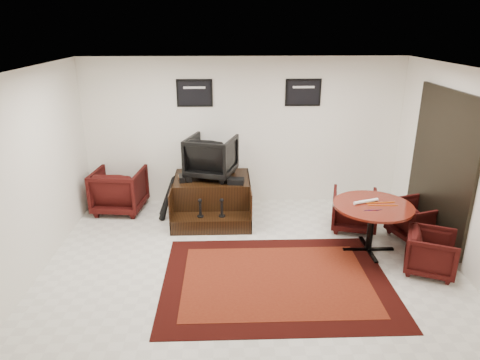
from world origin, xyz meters
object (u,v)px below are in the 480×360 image
(armchair_side, at_px, (119,188))
(table_chair_back, at_px, (354,208))
(table_chair_window, at_px, (416,218))
(meeting_table, at_px, (373,210))
(shine_chair, at_px, (211,155))
(table_chair_corner, at_px, (431,251))
(shine_podium, at_px, (212,199))

(armchair_side, distance_m, table_chair_back, 4.29)
(armchair_side, distance_m, table_chair_window, 5.27)
(table_chair_back, bearing_deg, meeting_table, 106.82)
(shine_chair, bearing_deg, table_chair_back, -179.49)
(armchair_side, bearing_deg, table_chair_corner, 161.11)
(meeting_table, height_order, table_chair_corner, meeting_table)
(table_chair_corner, bearing_deg, table_chair_back, 50.54)
(armchair_side, xyz_separation_m, table_chair_back, (4.19, -0.90, -0.08))
(armchair_side, bearing_deg, meeting_table, 164.68)
(armchair_side, height_order, table_chair_corner, armchair_side)
(table_chair_back, height_order, table_chair_window, table_chair_back)
(armchair_side, bearing_deg, shine_podium, 177.27)
(shine_chair, bearing_deg, table_chair_corner, 163.16)
(table_chair_back, xyz_separation_m, table_chair_corner, (0.70, -1.41, -0.04))
(table_chair_back, height_order, table_chair_corner, table_chair_back)
(shine_podium, xyz_separation_m, table_chair_corner, (3.15, -2.03, 0.01))
(shine_podium, bearing_deg, table_chair_corner, -32.85)
(shine_chair, bearing_deg, shine_podium, 107.82)
(shine_podium, xyz_separation_m, table_chair_window, (3.37, -1.01, 0.03))
(table_chair_back, xyz_separation_m, table_chair_window, (0.92, -0.39, -0.02))
(table_chair_back, distance_m, table_chair_corner, 1.58)
(shine_podium, relative_size, meeting_table, 1.19)
(shine_podium, distance_m, table_chair_window, 3.52)
(table_chair_window, relative_size, table_chair_corner, 1.06)
(shine_chair, xyz_separation_m, table_chair_window, (3.37, -1.15, -0.77))
(armchair_side, xyz_separation_m, meeting_table, (4.22, -1.68, 0.23))
(armchair_side, relative_size, table_chair_corner, 1.35)
(meeting_table, bearing_deg, shine_chair, 148.03)
(armchair_side, height_order, table_chair_window, armchair_side)
(shine_podium, height_order, meeting_table, meeting_table)
(meeting_table, relative_size, table_chair_back, 1.59)
(table_chair_corner, bearing_deg, table_chair_window, 12.01)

